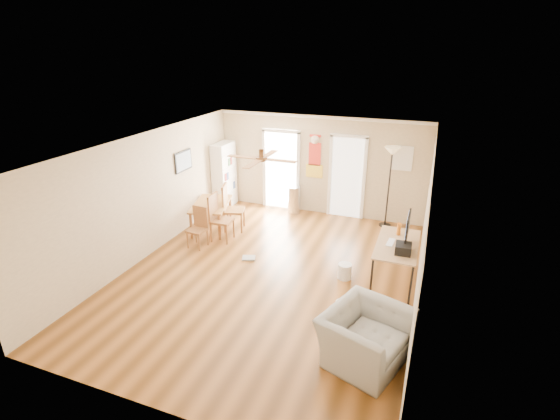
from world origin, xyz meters
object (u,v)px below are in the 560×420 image
at_px(torchiere_lamp, 389,188).
at_px(printer, 403,249).
at_px(wastebasket_a, 345,271).
at_px(bookshelf, 224,175).
at_px(dining_chair_near, 197,228).
at_px(dining_chair_right_a, 234,208).
at_px(wastebasket_b, 342,309).
at_px(dining_chair_right_b, 222,218).
at_px(dining_table, 212,216).
at_px(armchair, 365,337).
at_px(computer_desk, 395,263).
at_px(trash_can, 294,200).

bearing_deg(torchiere_lamp, printer, -78.18).
bearing_deg(wastebasket_a, torchiere_lamp, 81.72).
distance_m(bookshelf, wastebasket_a, 4.83).
bearing_deg(dining_chair_near, dining_chair_right_a, 77.56).
bearing_deg(bookshelf, wastebasket_b, -47.53).
height_order(bookshelf, printer, bookshelf).
relative_size(dining_chair_right_b, wastebasket_a, 3.55).
xyz_separation_m(dining_chair_right_a, wastebasket_b, (3.24, -2.49, -0.43)).
relative_size(torchiere_lamp, printer, 6.23).
bearing_deg(wastebasket_b, dining_table, 148.18).
bearing_deg(armchair, torchiere_lamp, 23.07).
distance_m(torchiere_lamp, wastebasket_a, 2.98).
bearing_deg(torchiere_lamp, bookshelf, -177.44).
height_order(computer_desk, wastebasket_b, computer_desk).
xyz_separation_m(dining_chair_right_b, wastebasket_a, (3.02, -0.68, -0.39)).
bearing_deg(torchiere_lamp, dining_chair_right_a, -156.01).
distance_m(bookshelf, printer, 5.70).
relative_size(wastebasket_a, armchair, 0.26).
relative_size(dining_chair_near, trash_can, 1.22).
height_order(wastebasket_a, wastebasket_b, wastebasket_a).
xyz_separation_m(computer_desk, wastebasket_a, (-0.90, -0.23, -0.25)).
distance_m(dining_chair_right_b, wastebasket_a, 3.12).
bearing_deg(computer_desk, bookshelf, 153.77).
bearing_deg(wastebasket_b, computer_desk, 64.09).
height_order(dining_chair_near, trash_can, dining_chair_near).
xyz_separation_m(dining_chair_right_a, wastebasket_a, (3.02, -1.30, -0.41)).
height_order(dining_chair_near, wastebasket_b, dining_chair_near).
relative_size(bookshelf, torchiere_lamp, 0.90).
relative_size(bookshelf, armchair, 1.52).
xyz_separation_m(dining_chair_right_b, wastebasket_b, (3.24, -1.87, -0.41)).
relative_size(dining_table, dining_chair_right_b, 1.21).
bearing_deg(trash_can, dining_chair_right_a, -123.63).
height_order(bookshelf, torchiere_lamp, torchiere_lamp).
bearing_deg(torchiere_lamp, dining_chair_right_b, -147.97).
distance_m(trash_can, wastebasket_b, 4.60).
bearing_deg(dining_table, dining_chair_near, -78.94).
bearing_deg(computer_desk, wastebasket_a, -165.54).
xyz_separation_m(torchiere_lamp, printer, (0.61, -2.94, -0.12)).
xyz_separation_m(trash_can, wastebasket_a, (2.00, -2.83, -0.22)).
relative_size(dining_chair_right_b, computer_desk, 0.73).
distance_m(dining_chair_right_b, dining_chair_near, 0.63).
distance_m(dining_chair_right_b, armchair, 4.66).
height_order(torchiere_lamp, wastebasket_b, torchiere_lamp).
height_order(torchiere_lamp, armchair, torchiere_lamp).
distance_m(bookshelf, dining_table, 1.63).
bearing_deg(dining_chair_right_b, wastebasket_a, -105.42).
xyz_separation_m(dining_table, printer, (4.60, -1.27, 0.55)).
relative_size(trash_can, computer_desk, 0.50).
relative_size(dining_table, computer_desk, 0.88).
xyz_separation_m(dining_chair_near, printer, (4.41, -0.27, 0.43)).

